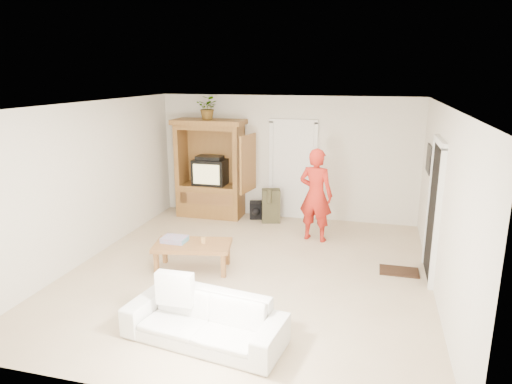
# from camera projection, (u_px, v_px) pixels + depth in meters

# --- Properties ---
(floor) EXTENTS (6.00, 6.00, 0.00)m
(floor) POSITION_uv_depth(u_px,v_px,m) (249.00, 272.00, 7.20)
(floor) COLOR tan
(floor) RESTS_ON ground
(ceiling) EXTENTS (6.00, 6.00, 0.00)m
(ceiling) POSITION_uv_depth(u_px,v_px,m) (248.00, 105.00, 6.55)
(ceiling) COLOR white
(ceiling) RESTS_ON floor
(wall_back) EXTENTS (5.50, 0.00, 5.50)m
(wall_back) POSITION_uv_depth(u_px,v_px,m) (286.00, 158.00, 9.68)
(wall_back) COLOR silver
(wall_back) RESTS_ON floor
(wall_front) EXTENTS (5.50, 0.00, 5.50)m
(wall_front) POSITION_uv_depth(u_px,v_px,m) (158.00, 274.00, 4.07)
(wall_front) COLOR silver
(wall_front) RESTS_ON floor
(wall_left) EXTENTS (0.00, 6.00, 6.00)m
(wall_left) POSITION_uv_depth(u_px,v_px,m) (89.00, 182.00, 7.55)
(wall_left) COLOR silver
(wall_left) RESTS_ON floor
(wall_right) EXTENTS (0.00, 6.00, 6.00)m
(wall_right) POSITION_uv_depth(u_px,v_px,m) (443.00, 205.00, 6.20)
(wall_right) COLOR silver
(wall_right) RESTS_ON floor
(armoire) EXTENTS (1.82, 1.14, 2.10)m
(armoire) POSITION_uv_depth(u_px,v_px,m) (211.00, 175.00, 9.85)
(armoire) COLOR brown
(armoire) RESTS_ON floor
(door_back) EXTENTS (0.85, 0.05, 2.04)m
(door_back) POSITION_uv_depth(u_px,v_px,m) (293.00, 171.00, 9.69)
(door_back) COLOR white
(door_back) RESTS_ON floor
(doorway_right) EXTENTS (0.05, 0.90, 2.04)m
(doorway_right) POSITION_uv_depth(u_px,v_px,m) (434.00, 212.00, 6.84)
(doorway_right) COLOR black
(doorway_right) RESTS_ON floor
(framed_picture) EXTENTS (0.03, 0.60, 0.48)m
(framed_picture) POSITION_uv_depth(u_px,v_px,m) (429.00, 159.00, 7.91)
(framed_picture) COLOR black
(framed_picture) RESTS_ON wall_right
(doormat) EXTENTS (0.60, 0.40, 0.02)m
(doormat) POSITION_uv_depth(u_px,v_px,m) (399.00, 271.00, 7.20)
(doormat) COLOR #382316
(doormat) RESTS_ON floor
(plant) EXTENTS (0.47, 0.42, 0.49)m
(plant) POSITION_uv_depth(u_px,v_px,m) (208.00, 108.00, 9.47)
(plant) COLOR #4C7238
(plant) RESTS_ON armoire
(man) EXTENTS (0.71, 0.55, 1.74)m
(man) POSITION_uv_depth(u_px,v_px,m) (316.00, 195.00, 8.38)
(man) COLOR red
(man) RESTS_ON floor
(sofa) EXTENTS (1.97, 1.01, 0.55)m
(sofa) POSITION_uv_depth(u_px,v_px,m) (204.00, 319.00, 5.28)
(sofa) COLOR silver
(sofa) RESTS_ON floor
(coffee_table) EXTENTS (1.29, 0.86, 0.44)m
(coffee_table) POSITION_uv_depth(u_px,v_px,m) (193.00, 247.00, 7.19)
(coffee_table) COLOR brown
(coffee_table) RESTS_ON floor
(towel) EXTENTS (0.38, 0.29, 0.08)m
(towel) POSITION_uv_depth(u_px,v_px,m) (175.00, 239.00, 7.24)
(towel) COLOR #D24666
(towel) RESTS_ON coffee_table
(candle) EXTENTS (0.08, 0.08, 0.10)m
(candle) POSITION_uv_depth(u_px,v_px,m) (203.00, 240.00, 7.17)
(candle) COLOR tan
(candle) RESTS_ON coffee_table
(backpack_black) EXTENTS (0.34, 0.24, 0.38)m
(backpack_black) POSITION_uv_depth(u_px,v_px,m) (257.00, 211.00, 9.77)
(backpack_black) COLOR black
(backpack_black) RESTS_ON floor
(backpack_olive) EXTENTS (0.43, 0.37, 0.70)m
(backpack_olive) POSITION_uv_depth(u_px,v_px,m) (271.00, 206.00, 9.54)
(backpack_olive) COLOR #47442B
(backpack_olive) RESTS_ON floor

